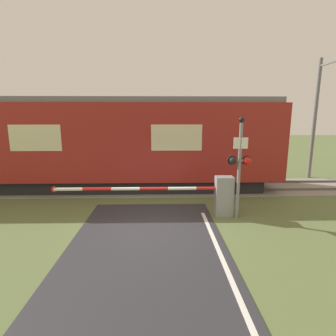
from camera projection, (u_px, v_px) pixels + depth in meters
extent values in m
plane|color=#5B6B3D|center=(149.00, 226.00, 8.28)|extent=(80.00, 80.00, 0.00)
cube|color=gray|center=(153.00, 187.00, 12.68)|extent=(36.00, 3.20, 0.03)
cube|color=#595451|center=(153.00, 190.00, 11.96)|extent=(36.00, 0.08, 0.10)
cube|color=#595451|center=(154.00, 182.00, 13.37)|extent=(36.00, 0.08, 0.10)
cube|color=black|center=(54.00, 182.00, 12.50)|extent=(19.30, 2.45, 0.60)
cube|color=maroon|center=(51.00, 141.00, 12.12)|extent=(20.98, 2.89, 3.35)
cube|color=slate|center=(47.00, 101.00, 11.77)|extent=(20.56, 2.66, 0.24)
cube|color=beige|center=(177.00, 138.00, 10.79)|extent=(2.10, 0.02, 1.07)
cube|color=beige|center=(35.00, 138.00, 10.65)|extent=(2.10, 0.02, 1.07)
cube|color=gray|center=(224.00, 196.00, 9.07)|extent=(0.60, 0.44, 1.37)
cylinder|color=gray|center=(224.00, 188.00, 9.01)|extent=(0.16, 0.16, 0.18)
cylinder|color=red|center=(210.00, 188.00, 9.00)|extent=(0.97, 0.11, 0.11)
cylinder|color=white|center=(182.00, 188.00, 8.98)|extent=(0.97, 0.11, 0.11)
cylinder|color=red|center=(154.00, 189.00, 8.95)|extent=(0.97, 0.11, 0.11)
cylinder|color=white|center=(126.00, 189.00, 8.93)|extent=(0.97, 0.11, 0.11)
cylinder|color=red|center=(97.00, 189.00, 8.91)|extent=(0.97, 0.11, 0.11)
cylinder|color=white|center=(68.00, 189.00, 8.88)|extent=(0.97, 0.11, 0.11)
cylinder|color=red|center=(54.00, 189.00, 8.87)|extent=(0.20, 0.02, 0.20)
cylinder|color=gray|center=(239.00, 172.00, 8.60)|extent=(0.11, 0.11, 3.19)
cube|color=gray|center=(240.00, 161.00, 8.53)|extent=(0.57, 0.07, 0.07)
sphere|color=black|center=(233.00, 161.00, 8.47)|extent=(0.24, 0.24, 0.24)
sphere|color=red|center=(247.00, 161.00, 8.48)|extent=(0.24, 0.24, 0.24)
cylinder|color=black|center=(232.00, 160.00, 8.58)|extent=(0.30, 0.06, 0.30)
cylinder|color=black|center=(246.00, 160.00, 8.59)|extent=(0.30, 0.06, 0.30)
cube|color=white|center=(241.00, 143.00, 8.38)|extent=(0.46, 0.02, 0.36)
sphere|color=black|center=(242.00, 120.00, 8.27)|extent=(0.18, 0.18, 0.18)
cylinder|color=slate|center=(314.00, 120.00, 14.18)|extent=(0.20, 0.20, 6.37)
cube|color=slate|center=(331.00, 62.00, 12.76)|extent=(0.10, 1.80, 0.08)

